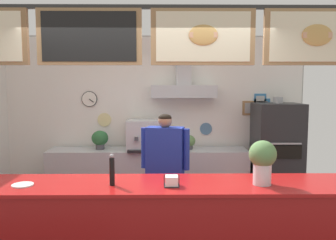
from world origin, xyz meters
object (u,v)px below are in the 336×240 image
pizza_oven (276,156)px  pepper_grinder (112,170)px  condiment_plate (23,185)px  potted_basil (100,139)px  shop_worker (165,174)px  basil_vase (262,161)px  potted_rosemary (189,142)px  espresso_machine (144,135)px  napkin_holder (172,181)px

pizza_oven → pepper_grinder: pizza_oven is taller
condiment_plate → pepper_grinder: bearing=-0.1°
potted_basil → pepper_grinder: bearing=-77.0°
shop_worker → pizza_oven: bearing=-134.4°
basil_vase → pepper_grinder: basil_vase is taller
potted_basil → basil_vase: (1.91, -2.39, 0.17)m
potted_basil → potted_rosemary: (1.41, -0.01, -0.04)m
espresso_machine → condiment_plate: bearing=-112.1°
condiment_plate → pepper_grinder: size_ratio=0.66×
condiment_plate → pepper_grinder: (0.80, -0.00, 0.14)m
espresso_machine → basil_vase: size_ratio=1.34×
shop_worker → espresso_machine: (-0.32, 1.20, 0.32)m
napkin_holder → condiment_plate: bearing=178.7°
napkin_holder → pepper_grinder: pepper_grinder is taller
shop_worker → potted_basil: size_ratio=5.35×
pepper_grinder → shop_worker: bearing=67.6°
shop_worker → potted_rosemary: (0.38, 1.23, 0.21)m
shop_worker → napkin_holder: shop_worker is taller
condiment_plate → basil_vase: size_ratio=0.47×
espresso_machine → potted_rosemary: espresso_machine is taller
napkin_holder → pepper_grinder: 0.54m
napkin_holder → basil_vase: size_ratio=0.35×
potted_basil → espresso_machine: bearing=-2.9°
shop_worker → potted_basil: 1.63m
pepper_grinder → basil_vase: bearing=0.5°
basil_vase → condiment_plate: bearing=-179.7°
pizza_oven → condiment_plate: bearing=-143.0°
espresso_machine → condiment_plate: size_ratio=2.84×
napkin_holder → basil_vase: 0.84m
potted_basil → potted_rosemary: potted_basil is taller
potted_rosemary → basil_vase: size_ratio=0.56×
shop_worker → pepper_grinder: 1.30m
potted_rosemary → pepper_grinder: 2.55m
shop_worker → basil_vase: 1.51m
espresso_machine → napkin_holder: (0.38, -2.39, -0.07)m
pizza_oven → potted_basil: size_ratio=5.93×
espresso_machine → condiment_plate: espresso_machine is taller
napkin_holder → potted_rosemary: bearing=82.3°
pizza_oven → shop_worker: pizza_oven is taller
espresso_machine → napkin_holder: size_ratio=3.87×
shop_worker → potted_basil: (-1.03, 1.24, 0.25)m
potted_rosemary → napkin_holder: size_ratio=1.63×
shop_worker → espresso_machine: 1.28m
pizza_oven → potted_basil: 2.80m
condiment_plate → napkin_holder: bearing=-1.3°
pepper_grinder → napkin_holder: bearing=-3.2°
pizza_oven → napkin_holder: 2.88m
pizza_oven → condiment_plate: 3.81m
basil_vase → napkin_holder: bearing=-177.0°
espresso_machine → potted_basil: 0.71m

